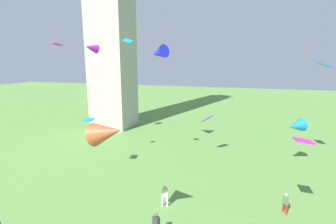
{
  "coord_description": "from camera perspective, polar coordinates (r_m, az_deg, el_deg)",
  "views": [
    {
      "loc": [
        5.67,
        1.02,
        11.72
      ],
      "look_at": [
        -0.29,
        19.92,
        7.7
      ],
      "focal_mm": 26.24,
      "sensor_mm": 36.0,
      "label": 1
    }
  ],
  "objects": [
    {
      "name": "kite_flying_10",
      "position": [
        14.06,
        -13.97,
        -4.62
      ],
      "size": [
        2.32,
        1.57,
        1.8
      ],
      "rotation": [
        0.0,
        0.0,
        1.47
      ],
      "color": "#B64D29"
    },
    {
      "name": "kite_flying_1",
      "position": [
        29.75,
        27.51,
        -2.89
      ],
      "size": [
        2.42,
        2.37,
        1.47
      ],
      "rotation": [
        0.0,
        0.0,
        5.44
      ],
      "color": "#187ACA"
    },
    {
      "name": "person_3",
      "position": [
        21.28,
        -0.72,
        -18.68
      ],
      "size": [
        0.55,
        0.38,
        1.82
      ],
      "rotation": [
        0.0,
        0.0,
        3.38
      ],
      "color": "silver",
      "rests_on": "ground_plane"
    },
    {
      "name": "kite_flying_7",
      "position": [
        30.24,
        9.15,
        -1.51
      ],
      "size": [
        1.51,
        1.73,
        1.05
      ],
      "rotation": [
        0.0,
        0.0,
        0.78
      ],
      "color": "purple"
    },
    {
      "name": "person_4",
      "position": [
        18.28,
        -2.79,
        -24.45
      ],
      "size": [
        0.53,
        0.38,
        1.76
      ],
      "rotation": [
        0.0,
        0.0,
        6.0
      ],
      "color": "#1E2333",
      "rests_on": "ground_plane"
    },
    {
      "name": "kite_flying_3",
      "position": [
        30.14,
        -2.22,
        13.58
      ],
      "size": [
        2.87,
        2.58,
        1.91
      ],
      "rotation": [
        0.0,
        0.0,
        4.16
      ],
      "color": "#1C24DE"
    },
    {
      "name": "kite_flying_5",
      "position": [
        25.89,
        -17.92,
        -1.72
      ],
      "size": [
        1.13,
        1.4,
        0.13
      ],
      "rotation": [
        0.0,
        0.0,
        4.96
      ],
      "color": "#1186EE"
    },
    {
      "name": "kite_flying_6",
      "position": [
        18.54,
        28.97,
        -5.87
      ],
      "size": [
        1.12,
        1.57,
        0.37
      ],
      "rotation": [
        0.0,
        0.0,
        1.59
      ],
      "color": "#ED1EB5"
    },
    {
      "name": "person_2",
      "position": [
        22.49,
        25.63,
        -18.33
      ],
      "size": [
        0.43,
        0.51,
        1.69
      ],
      "rotation": [
        0.0,
        0.0,
        2.07
      ],
      "color": "red",
      "rests_on": "ground_plane"
    },
    {
      "name": "kite_flying_4",
      "position": [
        29.83,
        32.71,
        9.19
      ],
      "size": [
        1.4,
        1.9,
        0.55
      ],
      "rotation": [
        0.0,
        0.0,
        4.85
      ],
      "color": "blue"
    },
    {
      "name": "kite_flying_9",
      "position": [
        35.94,
        -17.42,
        14.04
      ],
      "size": [
        1.86,
        2.24,
        1.5
      ],
      "rotation": [
        0.0,
        0.0,
        5.9
      ],
      "color": "#AD1BD0"
    },
    {
      "name": "kite_flying_2",
      "position": [
        25.82,
        -24.39,
        14.14
      ],
      "size": [
        0.92,
        1.08,
        0.28
      ],
      "rotation": [
        0.0,
        0.0,
        1.23
      ],
      "color": "#E929A5"
    },
    {
      "name": "kite_flying_0",
      "position": [
        24.88,
        -9.35,
        16.03
      ],
      "size": [
        0.83,
        0.54,
        0.54
      ],
      "rotation": [
        0.0,
        0.0,
        3.2
      ],
      "color": "#0C97D9"
    }
  ]
}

